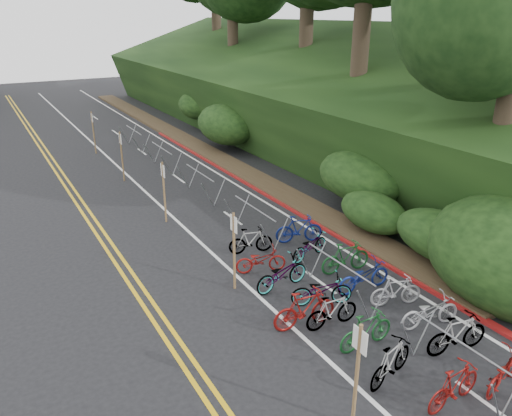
% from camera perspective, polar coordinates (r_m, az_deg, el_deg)
% --- Properties ---
extents(ground, '(120.00, 120.00, 0.00)m').
position_cam_1_polar(ground, '(11.81, 6.80, -20.65)').
color(ground, black).
rests_on(ground, ground).
extents(road_markings, '(7.47, 80.00, 0.01)m').
position_cam_1_polar(road_markings, '(19.69, -9.22, -2.41)').
color(road_markings, gold).
rests_on(road_markings, ground).
extents(red_curb, '(0.25, 28.00, 0.10)m').
position_cam_1_polar(red_curb, '(23.29, 0.75, 1.83)').
color(red_curb, maroon).
rests_on(red_curb, ground).
extents(embankment, '(14.30, 48.14, 9.11)m').
position_cam_1_polar(embankment, '(32.23, 5.68, 11.90)').
color(embankment, black).
rests_on(embankment, ground).
extents(bike_rack_front, '(1.16, 2.59, 1.20)m').
position_cam_1_polar(bike_rack_front, '(12.30, 22.09, -15.25)').
color(bike_rack_front, gray).
rests_on(bike_rack_front, ground).
extents(bike_racks_rest, '(1.14, 23.00, 1.17)m').
position_cam_1_polar(bike_racks_rest, '(22.72, -6.42, 3.33)').
color(bike_racks_rest, gray).
rests_on(bike_racks_rest, ground).
extents(signpost_near, '(0.08, 0.40, 2.44)m').
position_cam_1_polar(signpost_near, '(10.39, 11.49, -17.69)').
color(signpost_near, brown).
rests_on(signpost_near, ground).
extents(signposts_rest, '(0.08, 18.40, 2.50)m').
position_cam_1_polar(signposts_rest, '(22.68, -13.07, 4.39)').
color(signposts_rest, brown).
rests_on(signposts_rest, ground).
extents(bike_front, '(0.72, 1.88, 1.10)m').
position_cam_1_polar(bike_front, '(13.55, 5.59, -11.41)').
color(bike_front, maroon).
rests_on(bike_front, ground).
extents(bike_valet, '(3.41, 11.64, 1.06)m').
position_cam_1_polar(bike_valet, '(14.39, 11.99, -10.04)').
color(bike_valet, black).
rests_on(bike_valet, ground).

